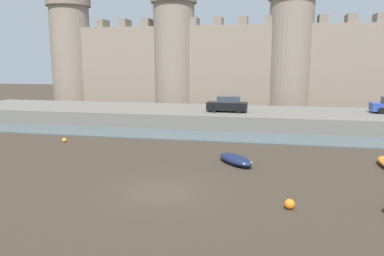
# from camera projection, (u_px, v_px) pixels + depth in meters

# --- Properties ---
(ground_plane) EXTENTS (160.00, 160.00, 0.00)m
(ground_plane) POSITION_uv_depth(u_px,v_px,m) (162.00, 191.00, 19.48)
(ground_plane) COLOR #382D23
(water_channel) EXTENTS (80.00, 4.50, 0.10)m
(water_channel) POSITION_uv_depth(u_px,v_px,m) (207.00, 136.00, 33.53)
(water_channel) COLOR #47565B
(water_channel) RESTS_ON ground
(quay_road) EXTENTS (59.20, 10.00, 1.50)m
(quay_road) POSITION_uv_depth(u_px,v_px,m) (218.00, 117.00, 40.40)
(quay_road) COLOR #666059
(quay_road) RESTS_ON ground
(castle) EXTENTS (53.51, 6.32, 18.43)m
(castle) POSITION_uv_depth(u_px,v_px,m) (230.00, 59.00, 50.75)
(castle) COLOR gray
(castle) RESTS_ON ground
(rowboat_near_channel_right) EXTENTS (2.98, 3.20, 0.61)m
(rowboat_near_channel_right) POSITION_uv_depth(u_px,v_px,m) (235.00, 159.00, 24.50)
(rowboat_near_channel_right) COLOR #141E3D
(rowboat_near_channel_right) RESTS_ON ground
(mooring_buoy_off_centre) EXTENTS (0.36, 0.36, 0.36)m
(mooring_buoy_off_centre) POSITION_uv_depth(u_px,v_px,m) (64.00, 140.00, 31.12)
(mooring_buoy_off_centre) COLOR orange
(mooring_buoy_off_centre) RESTS_ON ground
(mooring_buoy_near_shore) EXTENTS (0.48, 0.48, 0.48)m
(mooring_buoy_near_shore) POSITION_uv_depth(u_px,v_px,m) (290.00, 204.00, 17.09)
(mooring_buoy_near_shore) COLOR orange
(mooring_buoy_near_shore) RESTS_ON ground
(car_quay_centre_west) EXTENTS (4.11, 1.90, 1.62)m
(car_quay_centre_west) POSITION_uv_depth(u_px,v_px,m) (227.00, 104.00, 38.43)
(car_quay_centre_west) COLOR black
(car_quay_centre_west) RESTS_ON quay_road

